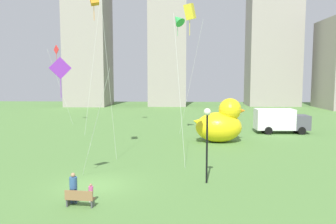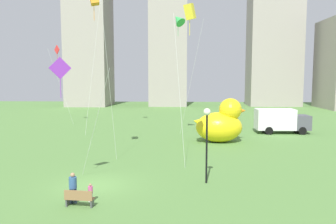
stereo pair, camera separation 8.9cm
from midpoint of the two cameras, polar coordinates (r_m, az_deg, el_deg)
ground_plane at (r=21.78m, az=-11.90°, el=-11.93°), size 140.00×140.00×0.00m
park_bench at (r=18.47m, az=-14.49°, el=-13.75°), size 1.51×0.58×0.90m
person_adult at (r=18.94m, az=-15.47°, el=-11.89°), size 0.40×0.40×1.64m
person_child at (r=18.99m, az=-12.70°, el=-12.88°), size 0.25×0.25×1.00m
giant_inflatable_duck at (r=34.99m, az=8.89°, el=-1.90°), size 5.39×3.46×4.47m
lamppost at (r=21.16m, az=6.64°, el=-2.61°), size 0.44×0.44×4.70m
box_truck at (r=42.20m, az=18.37°, el=-1.42°), size 6.17×2.49×2.85m
city_skyline at (r=78.77m, az=3.74°, el=12.78°), size 62.09×19.06×41.37m
kite_red at (r=49.10m, az=-17.97°, el=9.38°), size 2.69×2.60×10.91m
kite_yellow at (r=25.99m, az=3.74°, el=16.23°), size 1.71×1.67×11.99m
kite_purple at (r=20.67m, az=-17.13°, el=6.31°), size 3.51×3.28×7.76m
kite_green at (r=37.14m, az=1.77°, el=15.15°), size 3.63×3.61×13.39m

